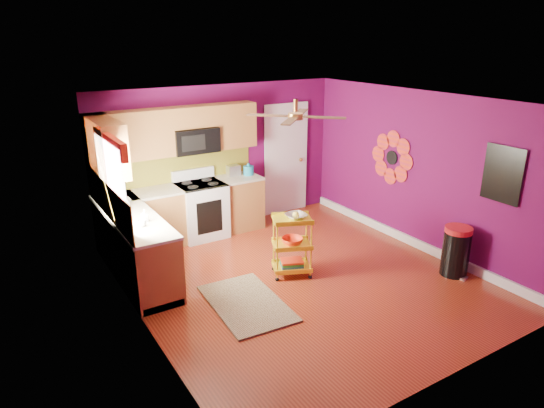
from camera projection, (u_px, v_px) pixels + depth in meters
ground at (301, 279)px, 6.90m from camera, size 5.00×5.00×0.00m
room_envelope at (305, 168)px, 6.37m from camera, size 4.54×5.04×2.52m
lower_cabinets at (164, 228)px, 7.54m from camera, size 2.81×2.31×0.94m
electric_range at (201, 209)px, 8.21m from camera, size 0.76×0.66×1.13m
upper_cabinetry at (156, 137)px, 7.43m from camera, size 2.80×2.30×1.26m
left_window at (110, 166)px, 6.06m from camera, size 0.08×1.35×1.08m
panel_door at (286, 160)px, 9.21m from camera, size 0.95×0.11×2.15m
right_wall_art at (438, 165)px, 7.26m from camera, size 0.04×2.74×1.04m
ceiling_fan at (296, 116)px, 6.30m from camera, size 1.01×1.01×0.26m
shag_rug at (247, 303)px, 6.25m from camera, size 0.94×1.45×0.02m
rolling_cart at (293, 243)px, 6.85m from camera, size 0.65×0.57×0.97m
trash_can at (456, 251)px, 6.91m from camera, size 0.47×0.47×0.73m
teal_kettle at (249, 170)px, 8.53m from camera, size 0.18×0.18×0.21m
toaster at (233, 170)px, 8.50m from camera, size 0.22×0.15×0.18m
soap_bottle_a at (145, 216)px, 6.40m from camera, size 0.08×0.08×0.17m
soap_bottle_b at (125, 202)px, 6.89m from camera, size 0.14×0.14×0.18m
counter_dish at (121, 202)px, 7.09m from camera, size 0.28×0.28×0.07m
counter_cup at (142, 223)px, 6.25m from camera, size 0.12×0.12×0.09m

